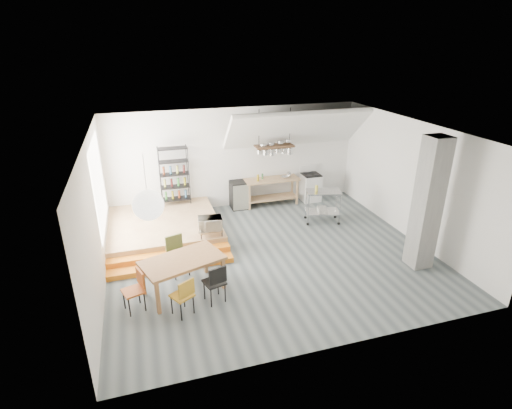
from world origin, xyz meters
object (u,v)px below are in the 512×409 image
object	(u,v)px
rolling_cart	(323,202)
mini_fridge	(239,195)
dining_table	(182,263)
stove	(310,187)

from	to	relation	value
rolling_cart	mini_fridge	xyz separation A→B (m)	(-2.13, 1.77, -0.19)
rolling_cart	mini_fridge	size ratio (longest dim) A/B	1.23
dining_table	rolling_cart	distance (m)	5.06
stove	mini_fridge	xyz separation A→B (m)	(-2.50, 0.04, -0.03)
dining_table	stove	bearing A→B (deg)	21.75
stove	dining_table	xyz separation A→B (m)	(-4.83, -4.14, 0.24)
mini_fridge	stove	bearing A→B (deg)	-1.01
stove	rolling_cart	bearing A→B (deg)	-102.17
dining_table	rolling_cart	size ratio (longest dim) A/B	1.72
stove	rolling_cart	distance (m)	1.78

